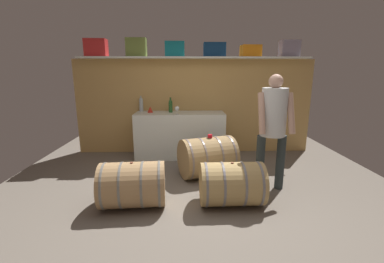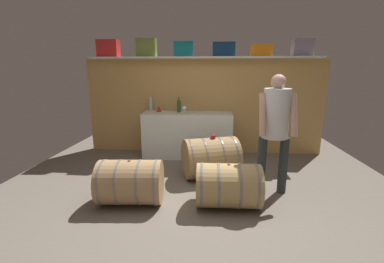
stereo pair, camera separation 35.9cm
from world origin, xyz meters
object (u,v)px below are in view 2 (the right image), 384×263
object	(u,v)px
red_funnel	(159,109)
wine_barrel_near	(211,157)
toolcase_navy	(224,50)
toolcase_red	(109,49)
toolcase_olive	(147,48)
work_cabinet	(188,135)
wine_bottle_green	(179,106)
toolcase_grey	(302,48)
toolcase_orange	(261,51)
wine_bottle_clear	(151,104)
toolcase_teal	(184,49)
wine_barrel_flank	(131,182)
winemaker_pouring	(276,123)
wine_barrel_far	(228,185)
wine_glass	(184,109)
tasting_cup	(213,137)

from	to	relation	value
red_funnel	wine_barrel_near	world-z (taller)	red_funnel
toolcase_navy	toolcase_red	bearing A→B (deg)	-179.13
toolcase_olive	work_cabinet	world-z (taller)	toolcase_olive
toolcase_red	wine_barrel_near	xyz separation A→B (m)	(2.05, -1.23, -1.79)
wine_bottle_green	toolcase_grey	bearing A→B (deg)	3.45
toolcase_orange	toolcase_navy	bearing A→B (deg)	176.59
wine_bottle_clear	toolcase_orange	bearing A→B (deg)	-0.31
toolcase_teal	toolcase_grey	distance (m)	2.23
work_cabinet	wine_bottle_clear	bearing A→B (deg)	164.64
wine_barrel_flank	winemaker_pouring	xyz separation A→B (m)	(1.88, 0.46, 0.72)
wine_barrel_flank	wine_barrel_far	bearing A→B (deg)	-3.62
toolcase_olive	toolcase_navy	world-z (taller)	toolcase_olive
toolcase_teal	wine_barrel_flank	xyz separation A→B (m)	(-0.46, -2.18, -1.80)
wine_barrel_flank	winemaker_pouring	size ratio (longest dim) A/B	0.51
toolcase_red	toolcase_navy	bearing A→B (deg)	-3.03
toolcase_olive	red_funnel	world-z (taller)	toolcase_olive
wine_glass	wine_barrel_far	xyz separation A→B (m)	(0.74, -1.75, -0.72)
toolcase_red	work_cabinet	distance (m)	2.31
tasting_cup	winemaker_pouring	xyz separation A→B (m)	(0.82, -0.50, 0.33)
wine_bottle_clear	tasting_cup	size ratio (longest dim) A/B	4.21
toolcase_olive	red_funnel	bearing A→B (deg)	-29.53
toolcase_navy	winemaker_pouring	size ratio (longest dim) A/B	0.26
wine_bottle_green	wine_barrel_far	xyz separation A→B (m)	(0.87, -2.03, -0.74)
wine_bottle_clear	wine_barrel_near	bearing A→B (deg)	-44.88
wine_bottle_green	wine_barrel_flank	world-z (taller)	wine_bottle_green
toolcase_teal	wine_barrel_near	world-z (taller)	toolcase_teal
wine_bottle_green	toolcase_navy	bearing A→B (deg)	9.24
wine_bottle_green	winemaker_pouring	xyz separation A→B (m)	(1.50, -1.59, -0.01)
toolcase_red	toolcase_teal	bearing A→B (deg)	-3.03
wine_bottle_green	winemaker_pouring	bearing A→B (deg)	-46.51
toolcase_grey	wine_barrel_near	size ratio (longest dim) A/B	0.36
red_funnel	toolcase_olive	bearing A→B (deg)	149.23
toolcase_navy	winemaker_pouring	xyz separation A→B (m)	(0.65, -1.72, -1.07)
toolcase_navy	wine_glass	size ratio (longest dim) A/B	2.63
wine_glass	red_funnel	size ratio (longest dim) A/B	1.38
wine_barrel_flank	tasting_cup	world-z (taller)	tasting_cup
toolcase_grey	red_funnel	size ratio (longest dim) A/B	3.12
toolcase_navy	wine_barrel_flank	bearing A→B (deg)	-118.57
toolcase_navy	wine_glass	bearing A→B (deg)	-149.06
toolcase_teal	tasting_cup	world-z (taller)	toolcase_teal
toolcase_olive	wine_bottle_green	xyz separation A→B (m)	(0.64, -0.14, -1.10)
toolcase_olive	toolcase_teal	size ratio (longest dim) A/B	1.04
wine_bottle_clear	toolcase_olive	bearing A→B (deg)	-164.12
toolcase_olive	wine_bottle_clear	xyz separation A→B (m)	(0.04, 0.01, -1.09)
toolcase_grey	red_funnel	world-z (taller)	toolcase_grey
toolcase_orange	wine_barrel_near	size ratio (longest dim) A/B	0.37
red_funnel	tasting_cup	world-z (taller)	red_funnel
toolcase_orange	wine_barrel_near	world-z (taller)	toolcase_orange
wine_bottle_clear	winemaker_pouring	distance (m)	2.73
toolcase_navy	wine_barrel_far	bearing A→B (deg)	-88.77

